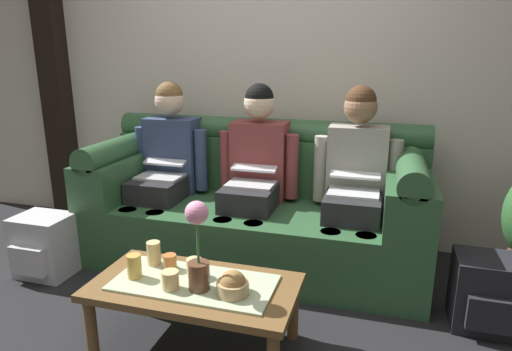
# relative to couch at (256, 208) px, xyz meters

# --- Properties ---
(back_wall_patterned) EXTENTS (6.00, 0.12, 2.90)m
(back_wall_patterned) POSITION_rel_couch_xyz_m (-0.00, 0.53, 1.08)
(back_wall_patterned) COLOR beige
(back_wall_patterned) RESTS_ON ground_plane
(timber_pillar) EXTENTS (0.20, 0.20, 2.90)m
(timber_pillar) POSITION_rel_couch_xyz_m (-1.88, 0.41, 1.08)
(timber_pillar) COLOR black
(timber_pillar) RESTS_ON ground_plane
(couch) EXTENTS (2.27, 0.88, 0.96)m
(couch) POSITION_rel_couch_xyz_m (0.00, 0.00, 0.00)
(couch) COLOR #2D5633
(couch) RESTS_ON ground_plane
(person_left) EXTENTS (0.56, 0.67, 1.22)m
(person_left) POSITION_rel_couch_xyz_m (-0.67, -0.00, 0.29)
(person_left) COLOR #232326
(person_left) RESTS_ON ground_plane
(person_middle) EXTENTS (0.56, 0.67, 1.22)m
(person_middle) POSITION_rel_couch_xyz_m (-0.00, -0.00, 0.29)
(person_middle) COLOR #232326
(person_middle) RESTS_ON ground_plane
(person_right) EXTENTS (0.56, 0.67, 1.22)m
(person_right) POSITION_rel_couch_xyz_m (0.67, -0.00, 0.29)
(person_right) COLOR #232326
(person_right) RESTS_ON ground_plane
(coffee_table) EXTENTS (0.99, 0.51, 0.36)m
(coffee_table) POSITION_rel_couch_xyz_m (-0.00, -1.05, -0.07)
(coffee_table) COLOR brown
(coffee_table) RESTS_ON ground_plane
(flower_vase) EXTENTS (0.11, 0.11, 0.43)m
(flower_vase) POSITION_rel_couch_xyz_m (0.05, -1.10, 0.20)
(flower_vase) COLOR brown
(flower_vase) RESTS_ON coffee_table
(snack_bowl) EXTENTS (0.15, 0.15, 0.12)m
(snack_bowl) POSITION_rel_couch_xyz_m (0.22, -1.10, 0.03)
(snack_bowl) COLOR tan
(snack_bowl) RESTS_ON coffee_table
(cup_near_left) EXTENTS (0.08, 0.08, 0.09)m
(cup_near_left) POSITION_rel_couch_xyz_m (-0.08, -1.14, 0.03)
(cup_near_left) COLOR #DBB77A
(cup_near_left) RESTS_ON coffee_table
(cup_near_right) EXTENTS (0.08, 0.08, 0.09)m
(cup_near_right) POSITION_rel_couch_xyz_m (-0.02, -0.99, 0.03)
(cup_near_right) COLOR #DBB77A
(cup_near_right) RESTS_ON coffee_table
(cup_far_center) EXTENTS (0.07, 0.07, 0.08)m
(cup_far_center) POSITION_rel_couch_xyz_m (-0.17, -0.96, 0.03)
(cup_far_center) COLOR #B26633
(cup_far_center) RESTS_ON coffee_table
(cup_far_left) EXTENTS (0.07, 0.07, 0.12)m
(cup_far_left) POSITION_rel_couch_xyz_m (-0.29, -1.09, 0.05)
(cup_far_left) COLOR gold
(cup_far_left) RESTS_ON coffee_table
(cup_far_right) EXTENTS (0.07, 0.07, 0.12)m
(cup_far_right) POSITION_rel_couch_xyz_m (-0.27, -0.94, 0.05)
(cup_far_right) COLOR #DBB77A
(cup_far_right) RESTS_ON coffee_table
(backpack_right) EXTENTS (0.36, 0.32, 0.39)m
(backpack_right) POSITION_rel_couch_xyz_m (1.41, -0.46, -0.18)
(backpack_right) COLOR black
(backpack_right) RESTS_ON ground_plane
(backpack_left) EXTENTS (0.35, 0.32, 0.40)m
(backpack_left) POSITION_rel_couch_xyz_m (-1.25, -0.63, -0.17)
(backpack_left) COLOR #B7B7BC
(backpack_left) RESTS_ON ground_plane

